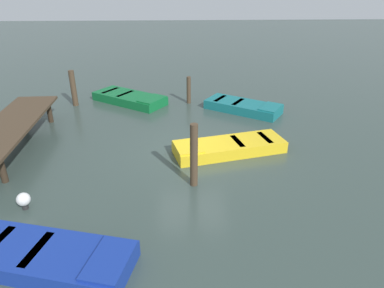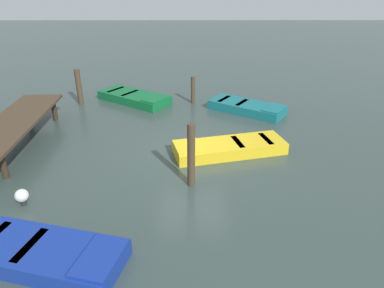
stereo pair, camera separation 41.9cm
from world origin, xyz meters
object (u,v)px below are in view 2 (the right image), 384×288
(mooring_piling_near_right, at_px, (191,156))
(mooring_piling_far_right, at_px, (193,90))
(rowboat_blue, at_px, (43,253))
(marker_buoy, at_px, (22,196))
(mooring_piling_far_left, at_px, (79,87))
(rowboat_yellow, at_px, (229,147))
(rowboat_teal, at_px, (247,107))
(dock_segment, at_px, (15,123))
(rowboat_green, at_px, (135,98))

(mooring_piling_near_right, bearing_deg, mooring_piling_far_right, -0.85)
(rowboat_blue, xyz_separation_m, marker_buoy, (2.07, 1.35, 0.07))
(rowboat_blue, distance_m, mooring_piling_far_left, 10.55)
(rowboat_yellow, relative_size, rowboat_teal, 1.14)
(rowboat_yellow, height_order, marker_buoy, marker_buoy)
(mooring_piling_far_right, distance_m, mooring_piling_far_left, 5.41)
(rowboat_blue, xyz_separation_m, mooring_piling_far_left, (10.32, 2.11, 0.62))
(rowboat_teal, bearing_deg, mooring_piling_far_left, -153.95)
(rowboat_teal, height_order, mooring_piling_far_left, mooring_piling_far_left)
(rowboat_teal, distance_m, mooring_piling_far_left, 7.97)
(rowboat_teal, bearing_deg, mooring_piling_far_right, -172.40)
(rowboat_yellow, relative_size, mooring_piling_far_right, 3.12)
(rowboat_blue, distance_m, rowboat_teal, 10.84)
(dock_segment, relative_size, rowboat_teal, 1.70)
(mooring_piling_near_right, distance_m, mooring_piling_far_left, 8.98)
(rowboat_yellow, bearing_deg, mooring_piling_far_left, -52.04)
(rowboat_yellow, xyz_separation_m, rowboat_green, (5.51, 4.06, 0.00))
(mooring_piling_near_right, height_order, marker_buoy, mooring_piling_near_right)
(mooring_piling_far_left, xyz_separation_m, marker_buoy, (-8.24, -0.76, -0.55))
(rowboat_blue, xyz_separation_m, rowboat_teal, (9.19, -5.76, 0.00))
(rowboat_teal, height_order, marker_buoy, marker_buoy)
(marker_buoy, bearing_deg, rowboat_blue, -146.95)
(rowboat_green, bearing_deg, marker_buoy, -66.87)
(rowboat_blue, bearing_deg, rowboat_green, 101.99)
(rowboat_blue, relative_size, mooring_piling_far_left, 2.26)
(rowboat_green, height_order, mooring_piling_far_right, mooring_piling_far_right)
(marker_buoy, bearing_deg, mooring_piling_far_left, 5.26)
(rowboat_blue, bearing_deg, mooring_piling_near_right, 58.22)
(rowboat_green, height_order, marker_buoy, marker_buoy)
(dock_segment, height_order, mooring_piling_near_right, mooring_piling_near_right)
(marker_buoy, bearing_deg, mooring_piling_near_right, -77.67)
(dock_segment, bearing_deg, rowboat_green, -38.38)
(rowboat_yellow, bearing_deg, rowboat_teal, -120.83)
(dock_segment, bearing_deg, rowboat_yellow, -97.15)
(rowboat_blue, distance_m, mooring_piling_far_right, 10.94)
(dock_segment, xyz_separation_m, mooring_piling_near_right, (-2.77, -6.31, 0.13))
(rowboat_yellow, relative_size, mooring_piling_near_right, 2.08)
(rowboat_green, relative_size, mooring_piling_far_right, 2.92)
(rowboat_green, bearing_deg, mooring_piling_far_right, 31.05)
(dock_segment, height_order, mooring_piling_far_left, mooring_piling_far_left)
(rowboat_green, distance_m, mooring_piling_near_right, 8.07)
(rowboat_teal, bearing_deg, dock_segment, -125.10)
(dock_segment, distance_m, rowboat_blue, 6.65)
(rowboat_yellow, distance_m, mooring_piling_far_right, 5.46)
(mooring_piling_near_right, bearing_deg, rowboat_yellow, -32.76)
(mooring_piling_far_right, distance_m, mooring_piling_near_right, 7.36)
(rowboat_teal, xyz_separation_m, mooring_piling_near_right, (-6.12, 2.56, 0.76))
(dock_segment, relative_size, mooring_piling_far_left, 3.58)
(mooring_piling_far_right, bearing_deg, rowboat_green, 86.07)
(mooring_piling_far_left, bearing_deg, rowboat_teal, -98.15)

